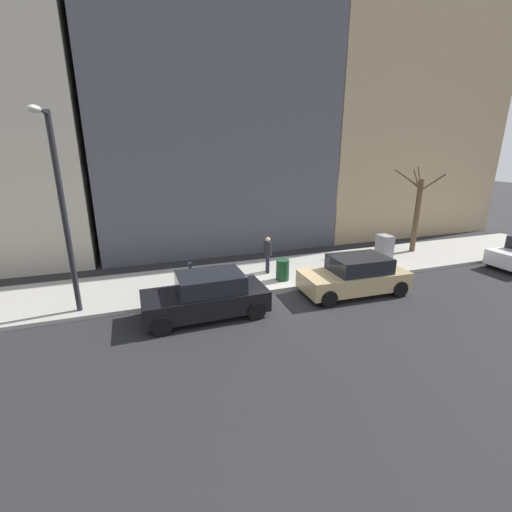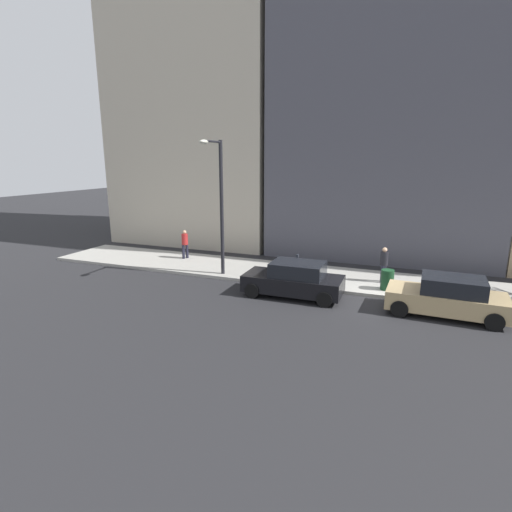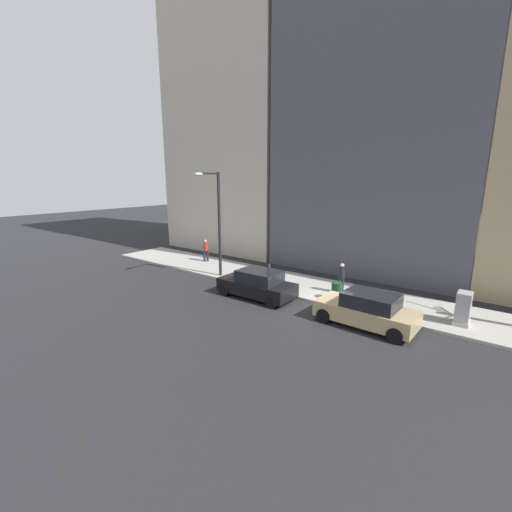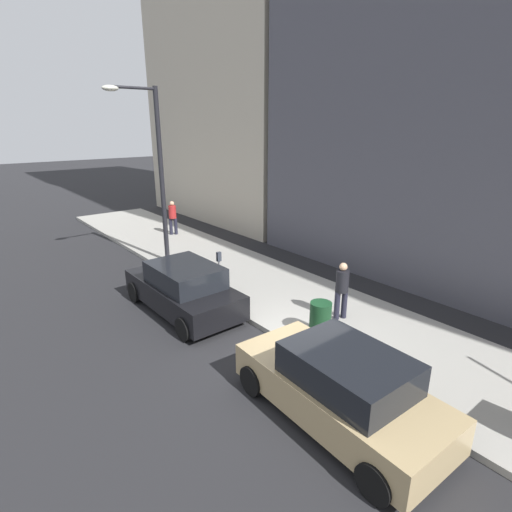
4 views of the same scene
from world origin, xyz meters
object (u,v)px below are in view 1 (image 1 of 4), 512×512
(parked_car_black, at_px, (207,296))
(bare_tree, at_px, (417,212))
(parked_car_tan, at_px, (355,276))
(pedestrian_near_meter, at_px, (268,253))
(parking_meter, at_px, (191,276))
(trash_bin, at_px, (283,270))
(office_tower_left, at_px, (369,104))
(utility_box, at_px, (384,250))
(streetlamp, at_px, (60,200))
(office_block_center, at_px, (198,38))

(parked_car_black, xyz_separation_m, bare_tree, (3.66, -12.30, 1.61))
(parked_car_tan, height_order, pedestrian_near_meter, pedestrian_near_meter)
(parking_meter, xyz_separation_m, bare_tree, (2.17, -12.60, 1.36))
(trash_bin, height_order, pedestrian_near_meter, pedestrian_near_meter)
(parked_car_black, bearing_deg, office_tower_left, -50.83)
(parking_meter, xyz_separation_m, utility_box, (0.85, -9.57, -0.13))
(parked_car_tan, distance_m, pedestrian_near_meter, 4.00)
(utility_box, height_order, bare_tree, bare_tree)
(parking_meter, bearing_deg, streetlamp, 92.46)
(parking_meter, relative_size, utility_box, 0.94)
(utility_box, bearing_deg, trash_bin, 94.10)
(office_block_center, bearing_deg, bare_tree, -134.12)
(parked_car_tan, distance_m, office_block_center, 17.62)
(parked_car_black, distance_m, pedestrian_near_meter, 4.61)
(parked_car_black, xyz_separation_m, trash_bin, (1.93, -3.69, -0.14))
(utility_box, distance_m, office_block_center, 16.88)
(parking_meter, bearing_deg, trash_bin, -83.56)
(parked_car_black, distance_m, bare_tree, 12.94)
(trash_bin, bearing_deg, parked_car_tan, -130.71)
(utility_box, height_order, office_tower_left, office_tower_left)
(parked_car_tan, height_order, parked_car_black, same)
(bare_tree, height_order, office_block_center, office_block_center)
(parked_car_black, bearing_deg, trash_bin, -63.03)
(trash_bin, xyz_separation_m, pedestrian_near_meter, (1.12, 0.26, 0.49))
(streetlamp, distance_m, trash_bin, 8.61)
(trash_bin, bearing_deg, streetlamp, 94.48)
(parking_meter, bearing_deg, parked_car_black, -168.76)
(bare_tree, bearing_deg, streetlamp, 98.08)
(bare_tree, bearing_deg, trash_bin, 101.32)
(parking_meter, height_order, utility_box, utility_box)
(parked_car_tan, xyz_separation_m, trash_bin, (1.95, 2.27, -0.14))
(utility_box, distance_m, streetlamp, 13.87)
(trash_bin, bearing_deg, pedestrian_near_meter, 12.96)
(streetlamp, relative_size, pedestrian_near_meter, 3.92)
(office_block_center, bearing_deg, office_tower_left, -90.82)
(bare_tree, distance_m, trash_bin, 8.95)
(parked_car_tan, xyz_separation_m, pedestrian_near_meter, (3.07, 2.53, 0.35))
(streetlamp, bearing_deg, utility_box, -85.68)
(trash_bin, bearing_deg, utility_box, -85.90)
(utility_box, bearing_deg, parking_meter, 95.08)
(parked_car_black, distance_m, office_tower_left, 21.62)
(streetlamp, xyz_separation_m, trash_bin, (0.62, -7.88, -3.42))
(streetlamp, bearing_deg, parked_car_black, -107.45)
(parking_meter, distance_m, office_block_center, 16.31)
(streetlamp, distance_m, office_block_center, 15.79)
(parked_car_tan, relative_size, streetlamp, 0.66)
(parking_meter, distance_m, utility_box, 9.61)
(parking_meter, xyz_separation_m, office_tower_left, (11.35, -15.68, 7.90))
(office_tower_left, distance_m, office_block_center, 13.13)
(streetlamp, distance_m, bare_tree, 16.74)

